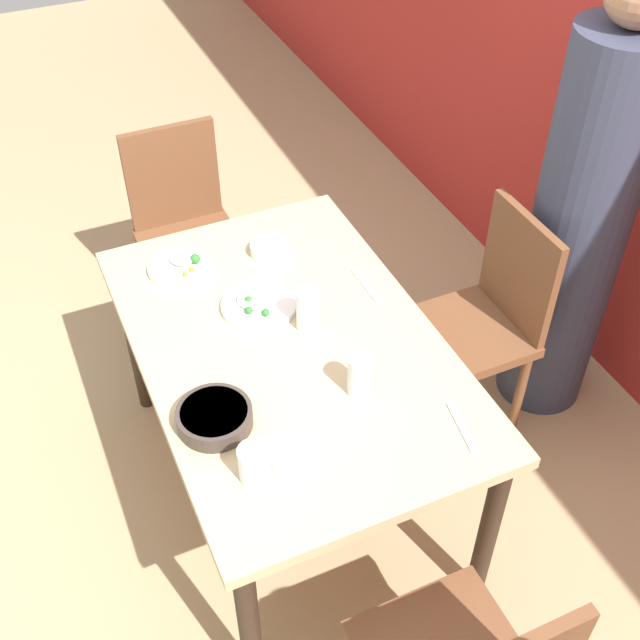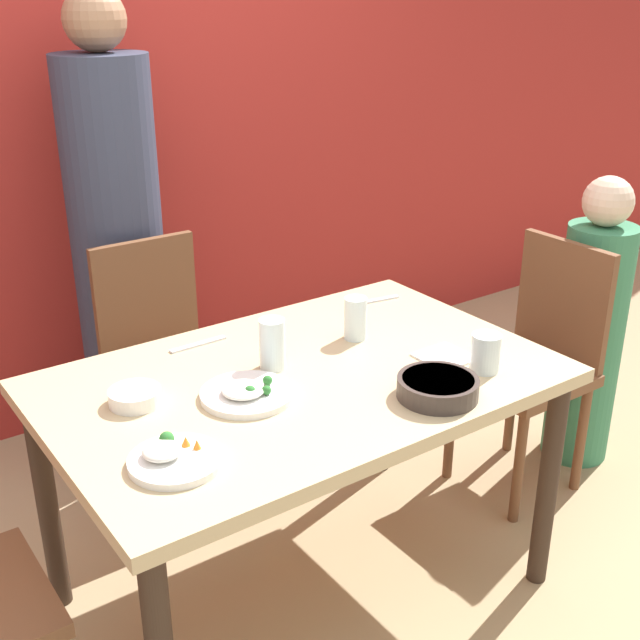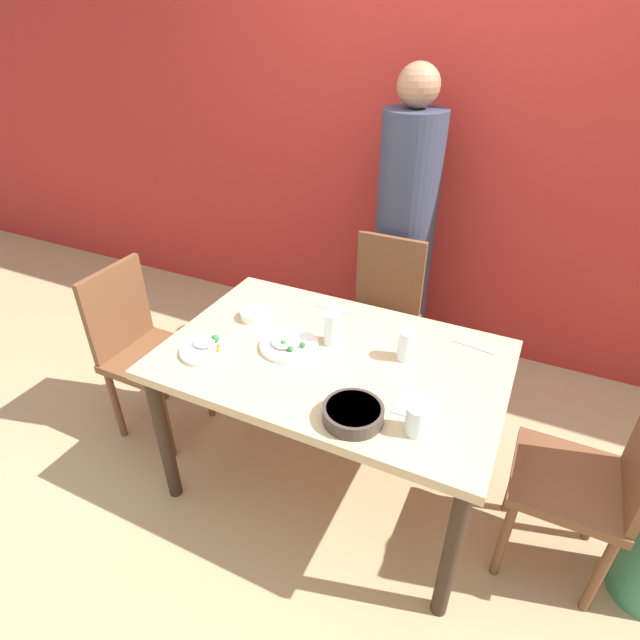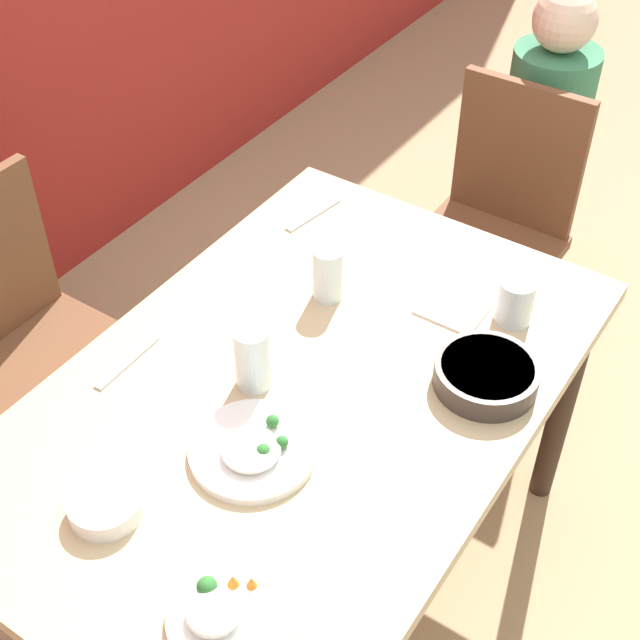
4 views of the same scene
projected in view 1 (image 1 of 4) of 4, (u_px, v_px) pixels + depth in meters
name	position (u px, v px, depth m)	size (l,w,h in m)	color
ground_plane	(294.00, 486.00, 2.95)	(10.00, 10.00, 0.00)	tan
dining_table	(289.00, 361.00, 2.51)	(1.37, 0.89, 0.74)	tan
chair_adult_spot	(484.00, 319.00, 2.89)	(0.40, 0.40, 0.91)	brown
chair_empty_left	(186.00, 229.00, 3.29)	(0.40, 0.40, 0.91)	brown
person_adult	(579.00, 228.00, 2.79)	(0.34, 0.34, 1.72)	#33384C
bowl_curry	(215.00, 417.00, 2.20)	(0.21, 0.21, 0.05)	#3D332D
plate_rice_adult	(181.00, 265.00, 2.71)	(0.21, 0.21, 0.05)	white
plate_rice_child	(258.00, 304.00, 2.56)	(0.24, 0.24, 0.05)	white
bowl_rice_small	(270.00, 248.00, 2.76)	(0.13, 0.13, 0.04)	white
glass_water_tall	(359.00, 376.00, 2.26)	(0.07, 0.07, 0.13)	silver
glass_water_short	(254.00, 463.00, 2.05)	(0.08, 0.08, 0.11)	silver
glass_water_center	(308.00, 309.00, 2.46)	(0.07, 0.07, 0.14)	silver
napkin_folded	(293.00, 451.00, 2.14)	(0.14, 0.14, 0.01)	white
fork_steel	(462.00, 427.00, 2.20)	(0.18, 0.05, 0.01)	silver
spoon_steel	(366.00, 286.00, 2.65)	(0.18, 0.02, 0.01)	silver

